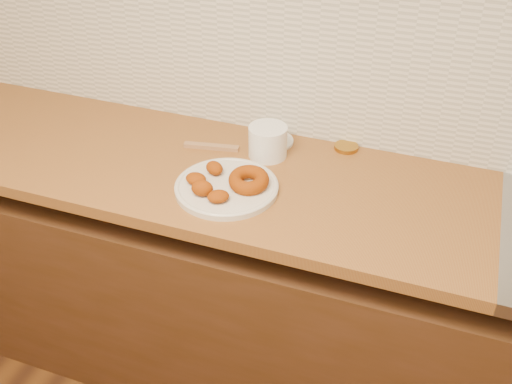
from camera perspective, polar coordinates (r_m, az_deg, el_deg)
wall_back at (r=1.86m, az=9.90°, el=16.92°), size 4.00×0.02×2.70m
base_cabinet at (r=2.12m, az=5.50°, el=-11.29°), size 3.60×0.60×0.77m
butcher_block at (r=2.01m, az=-11.83°, el=3.34°), size 2.30×0.62×0.04m
backsplash at (r=1.90m, az=9.36°, el=12.53°), size 3.60×0.02×0.60m
donut_plate at (r=1.77m, az=-2.82°, el=0.43°), size 0.31×0.31×0.02m
ring_donut at (r=1.75m, az=-0.72°, el=1.16°), size 0.15×0.15×0.05m
fried_dough_chunks at (r=1.74m, az=-4.67°, el=0.87°), size 0.17×0.20×0.05m
plastic_tub at (r=1.91m, az=1.13°, el=4.83°), size 0.14×0.14×0.10m
tub_lid at (r=2.01m, az=1.54°, el=4.89°), size 0.15×0.15×0.01m
brass_jar_lid at (r=1.99m, az=8.59°, el=4.25°), size 0.10×0.10×0.01m
wooden_utensil at (r=1.97m, az=-4.27°, el=4.33°), size 0.18×0.06×0.01m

